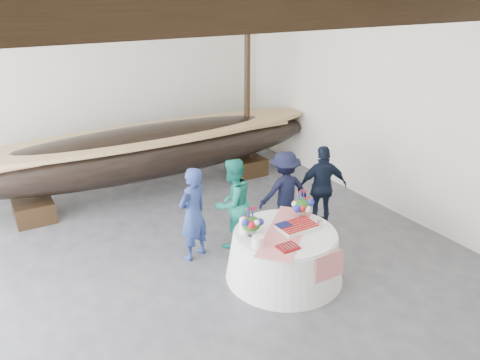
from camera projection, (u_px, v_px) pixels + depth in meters
floor at (185, 302)px, 6.96m from camera, size 10.00×12.00×0.01m
wall_back at (74, 83)px, 10.86m from camera, size 10.00×0.02×4.50m
wall_right at (433, 111)px, 8.43m from camera, size 0.02×12.00×4.50m
pavilion_structure at (148, 15)px, 5.98m from camera, size 9.80×11.76×4.50m
longboat_display at (149, 151)px, 10.23m from camera, size 8.31×1.66×1.56m
banquet_table at (285, 254)px, 7.43m from camera, size 1.88×1.88×0.81m
tabletop_items at (278, 220)px, 7.33m from camera, size 1.66×1.57×0.40m
guest_woman_blue at (193, 214)px, 7.81m from camera, size 0.70×0.59×1.65m
guest_woman_teal at (232, 203)px, 8.21m from camera, size 0.93×0.81×1.63m
guest_man_left at (285, 191)px, 8.78m from camera, size 1.07×0.70×1.56m
guest_man_right at (322, 187)px, 8.86m from camera, size 1.04×0.71×1.63m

